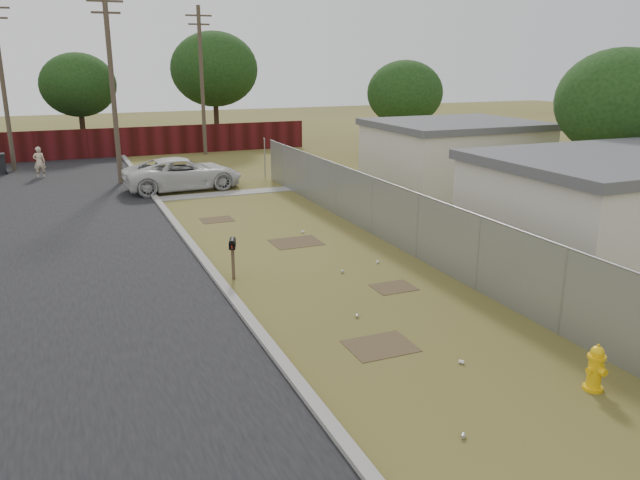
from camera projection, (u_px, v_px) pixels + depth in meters
name	position (u px, v px, depth m)	size (l,w,h in m)	color
ground	(323.00, 271.00, 17.92)	(120.00, 120.00, 0.00)	olive
street	(64.00, 227.00, 22.54)	(15.10, 60.00, 0.12)	black
chainlink_fence	(401.00, 225.00, 19.76)	(0.10, 27.06, 2.02)	gray
privacy_fence	(70.00, 145.00, 37.59)	(30.00, 0.12, 1.80)	#490F12
utility_poles	(111.00, 82.00, 33.56)	(12.60, 8.24, 9.00)	brown
houses	(524.00, 176.00, 23.86)	(9.30, 17.24, 3.10)	beige
horizon_trees	(184.00, 80.00, 37.81)	(33.32, 31.94, 7.78)	#352318
fire_hydrant	(595.00, 369.00, 11.34)	(0.42, 0.43, 0.91)	yellow
mailbox	(232.00, 247.00, 16.98)	(0.31, 0.51, 1.17)	brown
pickup_truck	(183.00, 174.00, 28.93)	(2.48, 5.38, 1.50)	silver
pedestrian	(39.00, 162.00, 31.86)	(0.58, 0.38, 1.59)	beige
scattered_litter	(371.00, 296.00, 15.86)	(3.04, 12.59, 0.07)	silver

